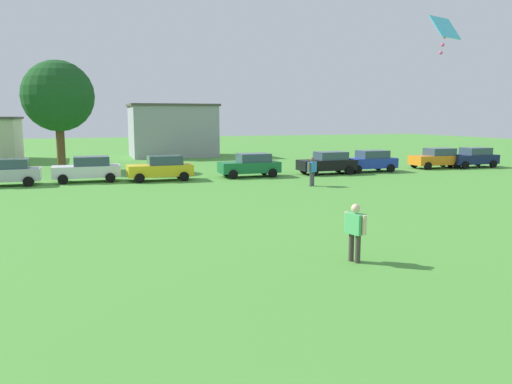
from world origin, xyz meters
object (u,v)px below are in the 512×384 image
(adult_bystander, at_px, (355,228))
(parked_car_silver_0, at_px, (5,172))
(bystander_near_trees, at_px, (312,169))
(parked_car_blue_5, at_px, (369,161))
(parked_car_white_1, at_px, (88,169))
(parked_car_orange_6, at_px, (437,158))
(parked_car_green_3, at_px, (250,165))
(tree_far_right, at_px, (58,96))
(parked_car_yellow_2, at_px, (161,168))
(parked_car_black_4, at_px, (328,163))
(parked_car_navy_7, at_px, (473,157))
(kite, at_px, (445,30))

(adult_bystander, height_order, parked_car_silver_0, adult_bystander)
(bystander_near_trees, distance_m, parked_car_blue_5, 9.93)
(adult_bystander, distance_m, parked_car_white_1, 23.65)
(parked_car_silver_0, distance_m, parked_car_orange_6, 32.78)
(parked_car_orange_6, bearing_deg, parked_car_green_3, 2.71)
(parked_car_silver_0, bearing_deg, parked_car_orange_6, -179.34)
(parked_car_white_1, height_order, tree_far_right, tree_far_right)
(adult_bystander, relative_size, parked_car_yellow_2, 0.41)
(parked_car_white_1, bearing_deg, parked_car_silver_0, 5.21)
(adult_bystander, height_order, parked_car_white_1, adult_bystander)
(parked_car_black_4, bearing_deg, parked_car_green_3, -1.83)
(adult_bystander, xyz_separation_m, parked_car_green_3, (3.96, 21.68, -0.18))
(parked_car_yellow_2, bearing_deg, adult_bystander, 96.38)
(parked_car_black_4, bearing_deg, parked_car_navy_7, -177.58)
(adult_bystander, height_order, tree_far_right, tree_far_right)
(parked_car_orange_6, bearing_deg, parked_car_navy_7, 173.46)
(parked_car_yellow_2, relative_size, parked_car_blue_5, 1.00)
(kite, xyz_separation_m, parked_car_green_3, (1.75, 22.45, -5.81))
(tree_far_right, bearing_deg, kite, -70.48)
(parked_car_green_3, bearing_deg, adult_bystander, 79.64)
(kite, relative_size, parked_car_orange_6, 0.25)
(tree_far_right, bearing_deg, parked_car_silver_0, -109.28)
(adult_bystander, relative_size, parked_car_navy_7, 0.41)
(parked_car_silver_0, xyz_separation_m, parked_car_navy_7, (36.19, -0.01, 0.00))
(adult_bystander, xyz_separation_m, tree_far_right, (-8.99, 30.83, 4.84))
(parked_car_white_1, bearing_deg, parked_car_blue_5, 178.05)
(parked_car_white_1, bearing_deg, parked_car_navy_7, 179.16)
(parked_car_orange_6, height_order, tree_far_right, tree_far_right)
(parked_car_orange_6, bearing_deg, kite, 51.45)
(adult_bystander, relative_size, parked_car_white_1, 0.41)
(parked_car_white_1, height_order, parked_car_black_4, same)
(parked_car_yellow_2, distance_m, parked_car_green_3, 6.38)
(parked_car_orange_6, bearing_deg, adult_bystander, 47.31)
(parked_car_black_4, xyz_separation_m, parked_car_orange_6, (10.69, 0.99, 0.00))
(kite, distance_m, parked_car_green_3, 23.26)
(parked_car_white_1, relative_size, parked_car_yellow_2, 1.00)
(parked_car_green_3, relative_size, parked_car_navy_7, 1.00)
(bystander_near_trees, relative_size, parked_car_orange_6, 0.42)
(kite, relative_size, parked_car_black_4, 0.25)
(parked_car_blue_5, xyz_separation_m, parked_car_navy_7, (10.28, 0.25, 0.00))
(adult_bystander, xyz_separation_m, parked_car_yellow_2, (-2.42, 21.61, -0.18))
(parked_car_green_3, bearing_deg, parked_car_orange_6, -177.29)
(parked_car_green_3, bearing_deg, parked_car_blue_5, -179.14)
(parked_car_silver_0, xyz_separation_m, parked_car_yellow_2, (9.63, -0.49, 0.00))
(adult_bystander, distance_m, parked_car_blue_5, 25.86)
(bystander_near_trees, height_order, parked_car_yellow_2, bystander_near_trees)
(parked_car_green_3, bearing_deg, parked_car_silver_0, -1.48)
(bystander_near_trees, bearing_deg, kite, -137.41)
(bystander_near_trees, height_order, parked_car_white_1, bystander_near_trees)
(parked_car_silver_0, xyz_separation_m, tree_far_right, (3.06, 8.74, 5.02))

